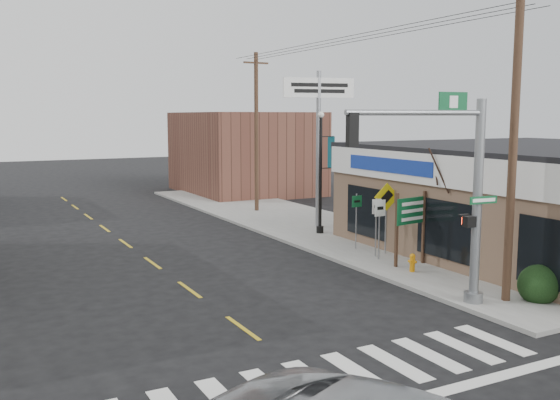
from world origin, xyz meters
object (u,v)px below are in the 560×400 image
fire_hydrant (412,262)px  dance_center_sign (319,111)px  traffic_signal_pole (460,181)px  guide_sign (411,218)px  bare_tree (450,158)px  utility_pole_far (256,131)px  utility_pole_near (514,136)px  lamp_post (322,163)px

fire_hydrant → dance_center_sign: size_ratio=0.09×
traffic_signal_pole → guide_sign: traffic_signal_pole is taller
dance_center_sign → bare_tree: bearing=-78.5°
utility_pole_far → bare_tree: bearing=-91.9°
dance_center_sign → utility_pole_near: bearing=-84.9°
dance_center_sign → bare_tree: 8.98m
lamp_post → dance_center_sign: 2.86m
guide_sign → fire_hydrant: guide_sign is taller
guide_sign → lamp_post: bearing=76.5°
bare_tree → utility_pole_near: size_ratio=0.53×
utility_pole_near → utility_pole_far: utility_pole_near is taller
fire_hydrant → utility_pole_near: (0.23, -3.83, 4.35)m
traffic_signal_pole → utility_pole_near: 2.06m
traffic_signal_pole → lamp_post: 11.29m
traffic_signal_pole → fire_hydrant: bearing=73.5°
utility_pole_near → dance_center_sign: bearing=86.7°
bare_tree → utility_pole_near: (-1.47, -4.01, 0.90)m
fire_hydrant → lamp_post: (0.99, 7.49, 2.80)m
guide_sign → utility_pole_far: utility_pole_far is taller
fire_hydrant → guide_sign: bearing=54.8°
utility_pole_near → fire_hydrant: bearing=96.7°
lamp_post → utility_pole_far: 7.53m
guide_sign → lamp_post: 6.88m
dance_center_sign → lamp_post: bearing=-104.2°
traffic_signal_pole → utility_pole_far: size_ratio=0.68×
guide_sign → utility_pole_far: bearing=77.1°
fire_hydrant → dance_center_sign: bearing=79.2°
lamp_post → utility_pole_near: 11.45m
guide_sign → lamp_post: (0.44, 6.71, 1.45)m
guide_sign → lamp_post: size_ratio=0.48×
fire_hydrant → utility_pole_near: bearing=-86.6°
utility_pole_near → traffic_signal_pole: bearing=173.0°
traffic_signal_pole → lamp_post: (2.41, 11.02, -0.35)m
fire_hydrant → bare_tree: bearing=6.1°
fire_hydrant → utility_pole_far: bearing=84.9°
dance_center_sign → bare_tree: size_ratio=1.52×
fire_hydrant → utility_pole_far: size_ratio=0.07×
traffic_signal_pole → utility_pole_near: utility_pole_near is taller
dance_center_sign → guide_sign: bearing=-86.4°
fire_hydrant → utility_pole_near: size_ratio=0.07×
guide_sign → utility_pole_near: bearing=-103.7°
guide_sign → dance_center_sign: dance_center_sign is taller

